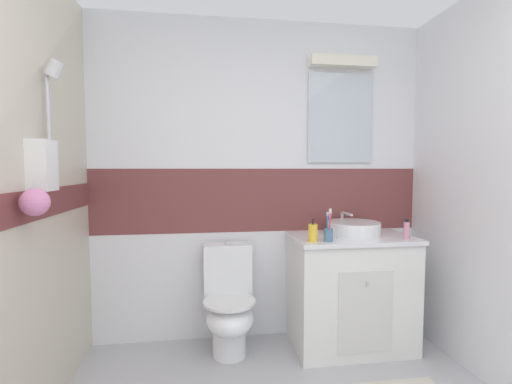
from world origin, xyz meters
TOP-DOWN VIEW (x-y plane):
  - wall_back_tiled at (0.01, 2.45)m, footprint 3.20×0.20m
  - vanity_cabinet at (0.65, 2.14)m, footprint 0.89×0.55m
  - sink_basin at (0.68, 2.17)m, footprint 0.40×0.44m
  - toilet at (-0.27, 2.16)m, footprint 0.37×0.50m
  - toothbrush_cup at (0.40, 1.96)m, footprint 0.06×0.06m
  - soap_dispenser at (0.30, 1.97)m, footprint 0.06×0.06m
  - deodorant_spray_can at (0.98, 1.95)m, footprint 0.04×0.04m

SIDE VIEW (x-z plane):
  - toilet at x=-0.27m, z-range -0.03..0.77m
  - vanity_cabinet at x=0.65m, z-range 0.00..0.85m
  - sink_basin at x=0.68m, z-range 0.83..0.98m
  - toothbrush_cup at x=0.40m, z-range 0.79..1.02m
  - soap_dispenser at x=0.30m, z-range 0.83..0.99m
  - deodorant_spray_can at x=0.98m, z-range 0.85..0.99m
  - wall_back_tiled at x=0.01m, z-range 0.01..2.51m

